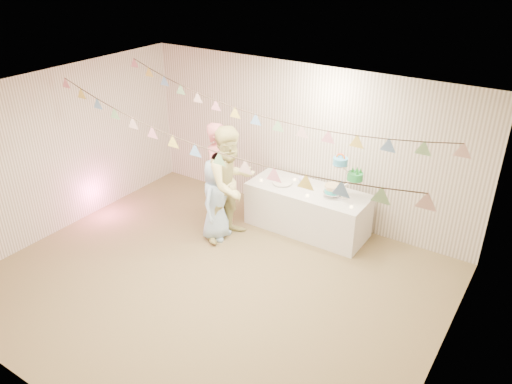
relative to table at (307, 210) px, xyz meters
The scene contains 23 objects.
floor 2.09m from the table, 101.20° to the right, with size 6.00×6.00×0.00m, color brown.
ceiling 3.03m from the table, 101.20° to the right, with size 6.00×6.00×0.00m, color silver.
back_wall 1.12m from the table, 129.40° to the left, with size 6.00×6.00×0.00m, color silver.
front_wall 4.63m from the table, 95.05° to the right, with size 6.00×6.00×0.00m, color silver.
left_wall 4.06m from the table, 149.35° to the right, with size 5.00×5.00×0.00m, color silver.
right_wall 3.42m from the table, 37.75° to the right, with size 5.00×5.00×0.00m, color silver.
table is the anchor object (origin of this frame).
cake_stand 0.91m from the table, ahead, with size 0.60×0.35×0.67m, color silver, non-canonical shape.
cake_bottom 0.62m from the table, ahead, with size 0.31×0.31×0.15m, color #2AC5C1, non-canonical shape.
cake_middle 1.05m from the table, 10.86° to the left, with size 0.27×0.27×0.22m, color #1D883C, non-canonical shape.
cake_top_tier 1.12m from the table, ahead, with size 0.25×0.25×0.19m, color #3F9BC9, non-canonical shape.
platter 0.60m from the table, behind, with size 0.32×0.32×0.02m, color white.
posy 0.49m from the table, 161.50° to the left, with size 0.15×0.15×0.17m, color white, non-canonical shape.
person_adult_a 1.52m from the table, 155.48° to the right, with size 0.64×0.42×1.77m, color #D46F76.
person_adult_b 1.36m from the table, 137.40° to the right, with size 0.91×0.71×1.86m, color #D7CE84.
person_child 1.51m from the table, 138.21° to the right, with size 0.65×0.43×1.34m, color #9EC0E0.
bunting_back 2.22m from the table, 113.58° to the right, with size 5.60×1.10×0.40m, color pink, non-canonical shape.
bunting_front 2.98m from the table, 100.21° to the right, with size 5.60×0.90×0.36m, color #72A5E5, non-canonical shape.
tealight_0 0.90m from the table, 169.38° to the right, with size 0.04×0.04×0.03m, color #FFD88C.
tealight_1 0.55m from the table, 152.78° to the left, with size 0.04×0.04×0.03m, color #FFD88C.
tealight_2 0.45m from the table, 65.56° to the right, with size 0.04×0.04×0.03m, color #FFD88C.
tealight_3 0.56m from the table, 32.15° to the left, with size 0.04×0.04×0.03m, color #FFD88C.
tealight_4 0.92m from the table, 12.38° to the right, with size 0.04×0.04×0.03m, color #FFD88C.
Camera 1 is at (3.62, -4.37, 4.30)m, focal length 35.00 mm.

